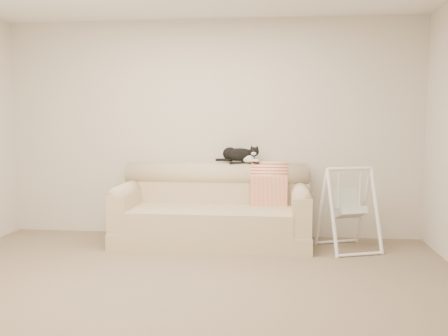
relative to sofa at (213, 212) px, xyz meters
name	(u,v)px	position (x,y,z in m)	size (l,w,h in m)	color
ground_plane	(180,289)	(-0.07, -1.62, -0.35)	(5.00, 5.00, 0.00)	#725E4C
room_shell	(178,106)	(-0.07, -1.62, 1.18)	(5.04, 4.04, 2.60)	beige
sofa	(213,212)	(0.00, 0.00, 0.00)	(2.20, 0.93, 0.90)	tan
remote_a	(237,162)	(0.25, 0.23, 0.56)	(0.19, 0.09, 0.03)	black
remote_b	(253,163)	(0.44, 0.22, 0.56)	(0.17, 0.13, 0.02)	black
tuxedo_cat	(240,155)	(0.28, 0.26, 0.65)	(0.53, 0.27, 0.21)	black
throw_blanket	(269,178)	(0.63, 0.23, 0.37)	(0.43, 0.38, 0.58)	red
baby_swing	(348,208)	(1.50, -0.16, 0.10)	(0.72, 0.74, 0.91)	white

